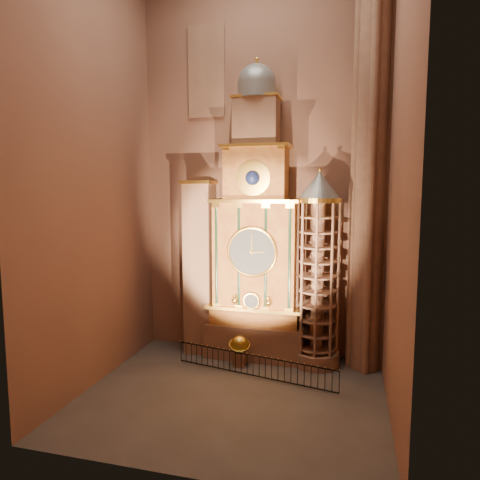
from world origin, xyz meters
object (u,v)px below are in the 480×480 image
(portrait_tower, at_px, (200,267))
(celestial_globe, at_px, (239,348))
(stair_turret, at_px, (318,271))
(astronomical_clock, at_px, (256,243))
(iron_railing, at_px, (253,366))

(portrait_tower, xyz_separation_m, celestial_globe, (2.83, -1.52, -4.13))
(stair_turret, bearing_deg, portrait_tower, 177.67)
(astronomical_clock, bearing_deg, iron_railing, -80.07)
(astronomical_clock, height_order, iron_railing, astronomical_clock)
(astronomical_clock, xyz_separation_m, portrait_tower, (-3.40, 0.02, -1.53))
(astronomical_clock, relative_size, stair_turret, 1.55)
(portrait_tower, distance_m, iron_railing, 6.58)
(stair_turret, bearing_deg, iron_railing, -140.45)
(stair_turret, xyz_separation_m, celestial_globe, (-4.07, -1.24, -4.25))
(astronomical_clock, bearing_deg, celestial_globe, -110.91)
(astronomical_clock, relative_size, portrait_tower, 1.64)
(celestial_globe, xyz_separation_m, iron_railing, (1.06, -1.25, -0.40))
(astronomical_clock, height_order, portrait_tower, astronomical_clock)
(astronomical_clock, xyz_separation_m, iron_railing, (0.48, -2.76, -6.06))
(portrait_tower, relative_size, stair_turret, 0.94)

